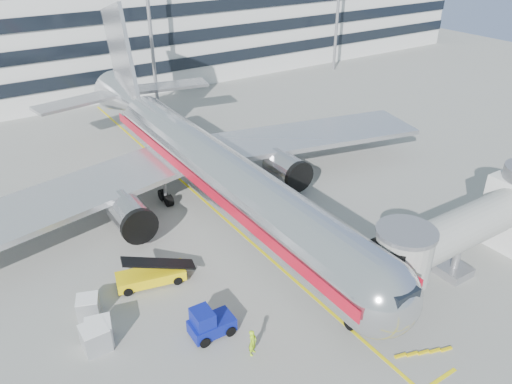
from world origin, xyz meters
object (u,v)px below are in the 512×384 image
main_jet (205,163)px  cargo_container_left (88,307)px  ramp_worker (253,343)px  cargo_container_front (95,338)px  cargo_container_right (99,333)px  baggage_tug (209,323)px  belt_loader (151,275)px

main_jet → cargo_container_left: bearing=-146.9°
cargo_container_left → ramp_worker: size_ratio=0.98×
cargo_container_front → ramp_worker: ramp_worker is taller
cargo_container_left → cargo_container_right: cargo_container_right is taller
baggage_tug → cargo_container_front: 7.08m
cargo_container_left → ramp_worker: (7.43, -8.93, 0.17)m
belt_loader → cargo_container_front: bearing=-142.5°
main_jet → belt_loader: 12.69m
baggage_tug → ramp_worker: 3.25m
cargo_container_right → cargo_container_left: bearing=86.9°
baggage_tug → cargo_container_right: size_ratio=1.52×
main_jet → cargo_container_front: 19.27m
baggage_tug → cargo_container_left: baggage_tug is taller
baggage_tug → cargo_container_right: (-6.13, 3.15, -0.09)m
cargo_container_front → baggage_tug: bearing=-23.6°
belt_loader → ramp_worker: bearing=-75.5°
cargo_container_right → belt_loader: bearing=37.2°
cargo_container_front → cargo_container_right: bearing=41.1°
belt_loader → cargo_container_front: belt_loader is taller
belt_loader → cargo_container_right: size_ratio=2.79×
main_jet → baggage_tug: main_jet is taller
baggage_tug → cargo_container_left: size_ratio=1.59×
main_jet → cargo_container_left: main_jet is taller
belt_loader → cargo_container_front: (-5.39, -4.13, 0.15)m
belt_loader → main_jet: bearing=41.9°
ramp_worker → belt_loader: bearing=72.1°
baggage_tug → cargo_container_left: bearing=134.8°
main_jet → ramp_worker: main_jet is taller
baggage_tug → cargo_container_front: bearing=156.4°
belt_loader → cargo_container_left: belt_loader is taller
main_jet → baggage_tug: (-7.98, -15.12, -3.30)m
cargo_container_left → ramp_worker: bearing=-50.2°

